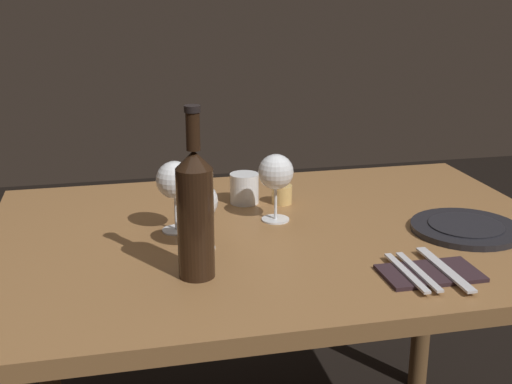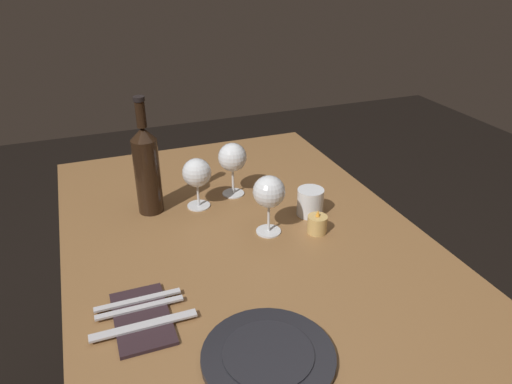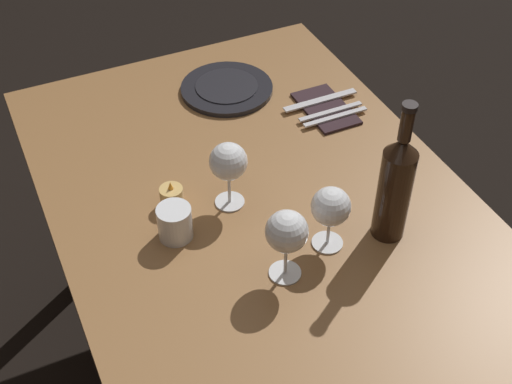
{
  "view_description": "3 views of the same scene",
  "coord_description": "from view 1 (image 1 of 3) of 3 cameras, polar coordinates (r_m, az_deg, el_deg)",
  "views": [
    {
      "loc": [
        -0.36,
        -1.37,
        1.29
      ],
      "look_at": [
        -0.05,
        0.04,
        0.82
      ],
      "focal_mm": 46.74,
      "sensor_mm": 36.0,
      "label": 1
    },
    {
      "loc": [
        1.0,
        -0.35,
        1.42
      ],
      "look_at": [
        -0.06,
        0.06,
        0.83
      ],
      "focal_mm": 33.64,
      "sensor_mm": 36.0,
      "label": 2
    },
    {
      "loc": [
        -1.03,
        0.48,
        1.81
      ],
      "look_at": [
        -0.04,
        0.03,
        0.8
      ],
      "focal_mm": 48.66,
      "sensor_mm": 36.0,
      "label": 3
    }
  ],
  "objects": [
    {
      "name": "dinner_plate",
      "position": [
        1.59,
        17.52,
        -2.96
      ],
      "size": [
        0.25,
        0.25,
        0.02
      ],
      "color": "black",
      "rests_on": "dining_table"
    },
    {
      "name": "wine_glass_right",
      "position": [
        1.39,
        -4.94,
        -0.92
      ],
      "size": [
        0.08,
        0.08,
        0.15
      ],
      "color": "white",
      "rests_on": "dining_table"
    },
    {
      "name": "wine_glass_left",
      "position": [
        1.55,
        1.71,
        1.59
      ],
      "size": [
        0.08,
        0.08,
        0.16
      ],
      "color": "white",
      "rests_on": "dining_table"
    },
    {
      "name": "votive_candle",
      "position": [
        1.7,
        2.23,
        -0.24
      ],
      "size": [
        0.05,
        0.05,
        0.07
      ],
      "color": "#DBB266",
      "rests_on": "dining_table"
    },
    {
      "name": "wine_glass_centre",
      "position": [
        1.49,
        -6.97,
        0.92
      ],
      "size": [
        0.08,
        0.08,
        0.16
      ],
      "color": "white",
      "rests_on": "dining_table"
    },
    {
      "name": "folded_napkin",
      "position": [
        1.34,
        14.67,
        -6.74
      ],
      "size": [
        0.19,
        0.11,
        0.01
      ],
      "color": "#2D1E23",
      "rests_on": "dining_table"
    },
    {
      "name": "fork_outer",
      "position": [
        1.32,
        12.74,
        -6.74
      ],
      "size": [
        0.01,
        0.18,
        0.0
      ],
      "color": "silver",
      "rests_on": "folded_napkin"
    },
    {
      "name": "fork_inner",
      "position": [
        1.33,
        13.73,
        -6.61
      ],
      "size": [
        0.01,
        0.18,
        0.0
      ],
      "color": "silver",
      "rests_on": "folded_napkin"
    },
    {
      "name": "water_tumbler",
      "position": [
        1.7,
        -1.01,
        0.17
      ],
      "size": [
        0.07,
        0.07,
        0.08
      ],
      "color": "white",
      "rests_on": "dining_table"
    },
    {
      "name": "table_knife",
      "position": [
        1.35,
        15.83,
        -6.33
      ],
      "size": [
        0.02,
        0.21,
        0.0
      ],
      "color": "silver",
      "rests_on": "folded_napkin"
    },
    {
      "name": "wine_bottle",
      "position": [
        1.25,
        -5.22,
        -1.64
      ],
      "size": [
        0.07,
        0.07,
        0.33
      ],
      "color": "black",
      "rests_on": "dining_table"
    },
    {
      "name": "dining_table",
      "position": [
        1.56,
        1.98,
        -6.37
      ],
      "size": [
        1.3,
        0.9,
        0.74
      ],
      "color": "olive",
      "rests_on": "ground"
    }
  ]
}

